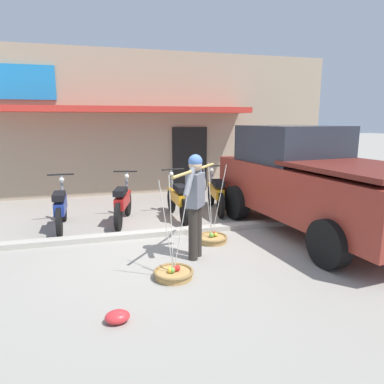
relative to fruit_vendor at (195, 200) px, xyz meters
The scene contains 13 objects.
ground_plane 1.17m from the fruit_vendor, 113.28° to the left, with size 90.00×90.00×0.00m, color gray.
sidewalk_curb 1.60m from the fruit_vendor, 101.07° to the left, with size 20.00×0.24×0.10m, color #AEA89C.
fruit_vendor is the anchor object (origin of this frame).
fruit_basket_left_side 1.22m from the fruit_vendor, 128.13° to the right, with size 0.58×0.58×1.45m.
fruit_basket_right_side 1.22m from the fruit_vendor, 51.82° to the left, with size 0.58×0.58×1.45m.
motorcycle_nearest_shop 3.19m from the fruit_vendor, 135.01° to the left, with size 0.54×1.82×1.09m.
motorcycle_second_in_row 2.58m from the fruit_vendor, 112.44° to the left, with size 0.64×1.78×1.09m.
motorcycle_third_in_row 2.43m from the fruit_vendor, 83.53° to the left, with size 0.54×1.82×1.09m.
motorcycle_end_of_row 3.08m from the fruit_vendor, 64.30° to the left, with size 0.54×1.81×1.09m.
parked_truck 2.74m from the fruit_vendor, 16.42° to the left, with size 2.52×4.87×2.10m.
storefront_building 7.96m from the fruit_vendor, 94.31° to the left, with size 13.00×6.00×4.20m.
plastic_litter_bag 2.28m from the fruit_vendor, 130.55° to the right, with size 0.28×0.22×0.14m, color red.
wooden_crate 3.28m from the fruit_vendor, 54.09° to the left, with size 0.44×0.36×0.32m, color olive.
Camera 1 is at (-1.26, -5.82, 2.22)m, focal length 32.93 mm.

